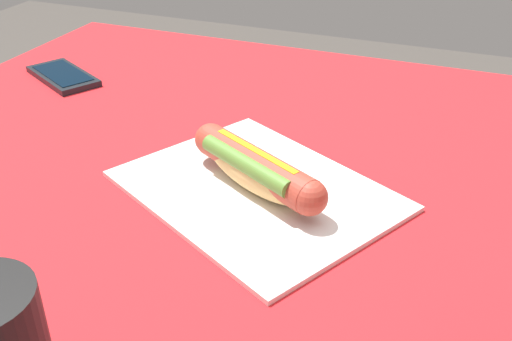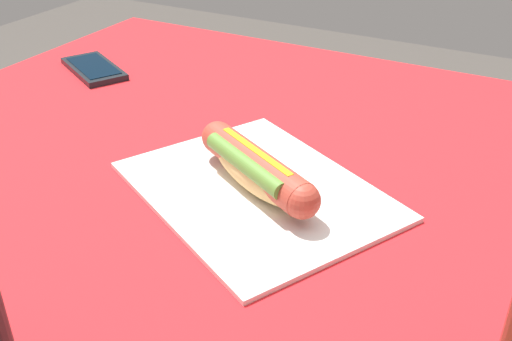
# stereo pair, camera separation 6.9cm
# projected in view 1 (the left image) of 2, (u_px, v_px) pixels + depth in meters

# --- Properties ---
(dining_table) EXTENTS (1.11, 0.99, 0.78)m
(dining_table) POSITION_uv_depth(u_px,v_px,m) (241.00, 269.00, 0.79)
(dining_table) COLOR brown
(dining_table) RESTS_ON ground
(paper_wrapper) EXTENTS (0.38, 0.35, 0.01)m
(paper_wrapper) POSITION_uv_depth(u_px,v_px,m) (256.00, 190.00, 0.70)
(paper_wrapper) COLOR silver
(paper_wrapper) RESTS_ON dining_table
(hot_dog) EXTENTS (0.19, 0.12, 0.05)m
(hot_dog) POSITION_uv_depth(u_px,v_px,m) (255.00, 168.00, 0.68)
(hot_dog) COLOR #DBB26B
(hot_dog) RESTS_ON paper_wrapper
(cell_phone) EXTENTS (0.16, 0.13, 0.01)m
(cell_phone) POSITION_uv_depth(u_px,v_px,m) (63.00, 76.00, 1.01)
(cell_phone) COLOR black
(cell_phone) RESTS_ON dining_table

